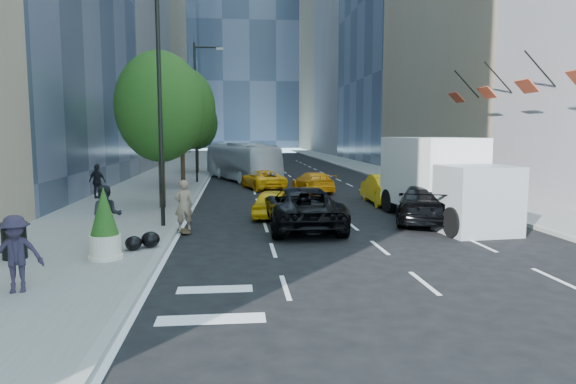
{
  "coord_description": "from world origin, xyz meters",
  "views": [
    {
      "loc": [
        -3.67,
        -16.08,
        3.75
      ],
      "look_at": [
        -1.78,
        2.37,
        1.6
      ],
      "focal_mm": 32.0,
      "sensor_mm": 36.0,
      "label": 1
    }
  ],
  "objects": [
    {
      "name": "tree_mid",
      "position": [
        -7.2,
        19.0,
        5.32
      ],
      "size": [
        4.5,
        4.5,
        7.99
      ],
      "color": "black",
      "rests_on": "sidewalk_left"
    },
    {
      "name": "ground",
      "position": [
        0.0,
        0.0,
        0.0
      ],
      "size": [
        160.0,
        160.0,
        0.0
      ],
      "primitive_type": "plane",
      "color": "black",
      "rests_on": "ground"
    },
    {
      "name": "pedestrian_b",
      "position": [
        -11.2,
        12.78,
        1.1
      ],
      "size": [
        1.2,
        0.93,
        1.9
      ],
      "primitive_type": "imported",
      "rotation": [
        0.0,
        0.0,
        2.65
      ],
      "color": "black",
      "rests_on": "sidewalk_left"
    },
    {
      "name": "pedestrian_a",
      "position": [
        -7.76,
        0.51,
        1.12
      ],
      "size": [
        1.03,
        0.85,
        1.95
      ],
      "primitive_type": "imported",
      "rotation": [
        0.0,
        0.0,
        0.13
      ],
      "color": "black",
      "rests_on": "sidewalk_left"
    },
    {
      "name": "skateboarder",
      "position": [
        -5.6,
        3.0,
        0.95
      ],
      "size": [
        0.79,
        0.62,
        1.89
      ],
      "primitive_type": "imported",
      "rotation": [
        0.0,
        0.0,
        3.42
      ],
      "color": "#816950",
      "rests_on": "ground"
    },
    {
      "name": "lamp_far",
      "position": [
        -6.32,
        22.0,
        5.81
      ],
      "size": [
        2.13,
        0.22,
        10.0
      ],
      "color": "black",
      "rests_on": "sidewalk_left"
    },
    {
      "name": "planter_shrub",
      "position": [
        -7.41,
        -1.2,
        1.15
      ],
      "size": [
        0.87,
        0.87,
        2.09
      ],
      "color": "beige",
      "rests_on": "sidewalk_left"
    },
    {
      "name": "facade_flags",
      "position": [
        10.64,
        10.0,
        6.18
      ],
      "size": [
        1.85,
        13.3,
        2.05
      ],
      "color": "black",
      "rests_on": "ground"
    },
    {
      "name": "traffic_signal",
      "position": [
        -6.4,
        40.0,
        4.23
      ],
      "size": [
        2.48,
        0.53,
        5.2
      ],
      "color": "black",
      "rests_on": "sidewalk_left"
    },
    {
      "name": "taxi_d",
      "position": [
        1.2,
        15.81,
        0.64
      ],
      "size": [
        2.49,
        4.67,
        1.29
      ],
      "primitive_type": "imported",
      "rotation": [
        0.0,
        0.0,
        3.3
      ],
      "color": "#FFA00D",
      "rests_on": "ground"
    },
    {
      "name": "garbage_bags",
      "position": [
        -6.55,
        0.04,
        0.39
      ],
      "size": [
        1.0,
        0.97,
        0.5
      ],
      "color": "black",
      "rests_on": "sidewalk_left"
    },
    {
      "name": "taxi_c",
      "position": [
        -1.84,
        18.0,
        0.64
      ],
      "size": [
        3.14,
        4.97,
        1.28
      ],
      "primitive_type": "imported",
      "rotation": [
        0.0,
        0.0,
        3.38
      ],
      "color": "#FFAF0D",
      "rests_on": "ground"
    },
    {
      "name": "city_bus",
      "position": [
        -3.2,
        24.53,
        1.48
      ],
      "size": [
        5.92,
        10.84,
        2.96
      ],
      "primitive_type": "imported",
      "rotation": [
        0.0,
        0.0,
        0.34
      ],
      "color": "silver",
      "rests_on": "ground"
    },
    {
      "name": "tower_right_far",
      "position": [
        22.0,
        98.0,
        25.0
      ],
      "size": [
        20.0,
        24.0,
        50.0
      ],
      "primitive_type": "cube",
      "color": "gray",
      "rests_on": "ground"
    },
    {
      "name": "tree_near",
      "position": [
        -7.2,
        9.0,
        4.97
      ],
      "size": [
        4.2,
        4.2,
        7.46
      ],
      "color": "black",
      "rests_on": "sidewalk_left"
    },
    {
      "name": "trash_can",
      "position": [
        -10.01,
        -0.93,
        0.65
      ],
      "size": [
        0.67,
        0.67,
        1.0
      ],
      "primitive_type": "cylinder",
      "color": "black",
      "rests_on": "sidewalk_left"
    },
    {
      "name": "lamp_near",
      "position": [
        -6.32,
        4.0,
        5.81
      ],
      "size": [
        2.13,
        0.22,
        10.0
      ],
      "color": "black",
      "rests_on": "sidewalk_left"
    },
    {
      "name": "taxi_b",
      "position": [
        4.2,
        10.24,
        0.8
      ],
      "size": [
        1.85,
        4.88,
        1.59
      ],
      "primitive_type": "imported",
      "rotation": [
        0.0,
        0.0,
        3.11
      ],
      "color": "yellow",
      "rests_on": "ground"
    },
    {
      "name": "black_sedan_mercedes",
      "position": [
        4.2,
        4.47,
        0.79
      ],
      "size": [
        4.0,
        5.88,
        1.58
      ],
      "primitive_type": "imported",
      "rotation": [
        0.0,
        0.0,
        2.78
      ],
      "color": "black",
      "rests_on": "ground"
    },
    {
      "name": "taxi_a",
      "position": [
        -2.0,
        6.5,
        0.64
      ],
      "size": [
        2.32,
        3.98,
        1.27
      ],
      "primitive_type": "imported",
      "rotation": [
        0.0,
        0.0,
        2.91
      ],
      "color": "#F2B70C",
      "rests_on": "ground"
    },
    {
      "name": "pedestrian_c",
      "position": [
        -8.62,
        -4.21,
        1.03
      ],
      "size": [
        1.27,
        0.93,
        1.77
      ],
      "primitive_type": "imported",
      "rotation": [
        0.0,
        0.0,
        0.26
      ],
      "color": "#251E2D",
      "rests_on": "sidewalk_left"
    },
    {
      "name": "box_truck",
      "position": [
        4.97,
        4.66,
        1.8
      ],
      "size": [
        3.39,
        7.62,
        3.54
      ],
      "rotation": [
        0.0,
        0.0,
        0.1
      ],
      "color": "white",
      "rests_on": "ground"
    },
    {
      "name": "black_sedan_lincoln",
      "position": [
        -1.09,
        3.65,
        0.82
      ],
      "size": [
        2.78,
        5.95,
        1.65
      ],
      "primitive_type": "imported",
      "rotation": [
        0.0,
        0.0,
        3.15
      ],
      "color": "black",
      "rests_on": "ground"
    },
    {
      "name": "sidewalk_left",
      "position": [
        -9.0,
        30.0,
        0.07
      ],
      "size": [
        6.0,
        120.0,
        0.15
      ],
      "primitive_type": "cube",
      "color": "slate",
      "rests_on": "ground"
    },
    {
      "name": "tree_far",
      "position": [
        -7.2,
        32.0,
        4.62
      ],
      "size": [
        3.9,
        3.9,
        6.92
      ],
      "color": "black",
      "rests_on": "sidewalk_left"
    },
    {
      "name": "sidewalk_right",
      "position": [
        10.0,
        30.0,
        0.07
      ],
      "size": [
        4.0,
        120.0,
        0.15
      ],
      "primitive_type": "cube",
      "color": "slate",
      "rests_on": "ground"
    },
    {
      "name": "tower_left_end",
      "position": [
        -22.0,
        92.0,
        30.0
      ],
      "size": [
        20.0,
        28.0,
        60.0
      ],
      "primitive_type": "cube",
      "color": "#323C4E",
      "rests_on": "ground"
    }
  ]
}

